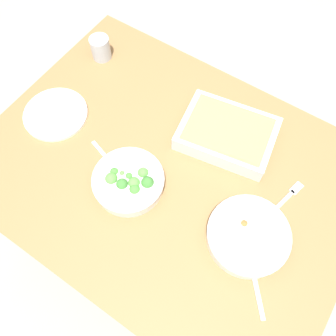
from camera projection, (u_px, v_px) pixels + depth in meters
name	position (u px, v px, depth m)	size (l,w,h in m)	color
ground_plane	(168.00, 234.00, 1.79)	(6.00, 6.00, 0.00)	#9E9389
dining_table	(168.00, 180.00, 1.21)	(1.20, 0.90, 0.74)	olive
stew_bowl	(248.00, 236.00, 1.00)	(0.24, 0.24, 0.06)	silver
broccoli_bowl	(129.00, 181.00, 1.08)	(0.22, 0.22, 0.07)	silver
baking_dish	(227.00, 133.00, 1.15)	(0.33, 0.27, 0.06)	silver
drink_cup	(101.00, 49.00, 1.31)	(0.07, 0.07, 0.08)	#B2BCC6
side_plate	(56.00, 114.00, 1.22)	(0.22, 0.22, 0.01)	white
spoon_by_stew	(254.00, 276.00, 0.97)	(0.13, 0.15, 0.01)	silver
spoon_by_broccoli	(113.00, 165.00, 1.13)	(0.17, 0.07, 0.01)	silver
fork_on_table	(286.00, 199.00, 1.08)	(0.06, 0.18, 0.01)	silver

